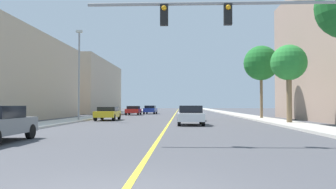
% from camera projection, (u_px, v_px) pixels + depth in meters
% --- Properties ---
extents(ground, '(192.00, 192.00, 0.00)m').
position_uv_depth(ground, '(174.00, 115.00, 47.20)').
color(ground, '#47474C').
extents(sidewalk_left, '(2.59, 168.00, 0.15)m').
position_uv_depth(sidewalk_left, '(111.00, 115.00, 47.55)').
color(sidewalk_left, beige).
rests_on(sidewalk_left, ground).
extents(sidewalk_right, '(2.59, 168.00, 0.15)m').
position_uv_depth(sidewalk_right, '(239.00, 115.00, 46.84)').
color(sidewalk_right, '#B2ADA3').
rests_on(sidewalk_right, ground).
extents(lane_marking_center, '(0.16, 144.00, 0.01)m').
position_uv_depth(lane_marking_center, '(174.00, 115.00, 47.20)').
color(lane_marking_center, yellow).
rests_on(lane_marking_center, ground).
extents(building_left_far, '(11.87, 25.45, 9.52)m').
position_uv_depth(building_left_far, '(78.00, 87.00, 63.26)').
color(building_left_far, tan).
rests_on(building_left_far, ground).
extents(traffic_signal_mast, '(10.99, 0.36, 5.78)m').
position_uv_depth(traffic_signal_mast, '(271.00, 29.00, 13.30)').
color(traffic_signal_mast, gray).
rests_on(traffic_signal_mast, sidewalk_right).
extents(street_lamp, '(0.56, 0.28, 8.05)m').
position_uv_depth(street_lamp, '(79.00, 70.00, 30.19)').
color(street_lamp, gray).
rests_on(street_lamp, sidewalk_left).
extents(palm_mid, '(2.73, 2.73, 5.94)m').
position_uv_depth(palm_mid, '(289.00, 64.00, 25.77)').
color(palm_mid, brown).
rests_on(palm_mid, sidewalk_right).
extents(palm_far, '(3.55, 3.55, 7.40)m').
position_uv_depth(palm_far, '(261.00, 63.00, 34.53)').
color(palm_far, brown).
rests_on(palm_far, sidewalk_right).
extents(car_red, '(1.97, 4.19, 1.31)m').
position_uv_depth(car_red, '(133.00, 110.00, 48.61)').
color(car_red, red).
rests_on(car_red, ground).
extents(car_yellow, '(1.95, 3.89, 1.28)m').
position_uv_depth(car_yellow, '(108.00, 113.00, 32.13)').
color(car_yellow, gold).
rests_on(car_yellow, ground).
extents(car_white, '(1.88, 3.83, 1.43)m').
position_uv_depth(car_white, '(191.00, 115.00, 24.64)').
color(car_white, white).
rests_on(car_white, ground).
extents(car_blue, '(1.95, 4.58, 1.35)m').
position_uv_depth(car_blue, '(150.00, 109.00, 54.23)').
color(car_blue, '#1E389E').
rests_on(car_blue, ground).
extents(car_silver, '(1.73, 3.98, 1.36)m').
position_uv_depth(car_silver, '(190.00, 113.00, 31.67)').
color(car_silver, '#BCBCC1').
rests_on(car_silver, ground).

